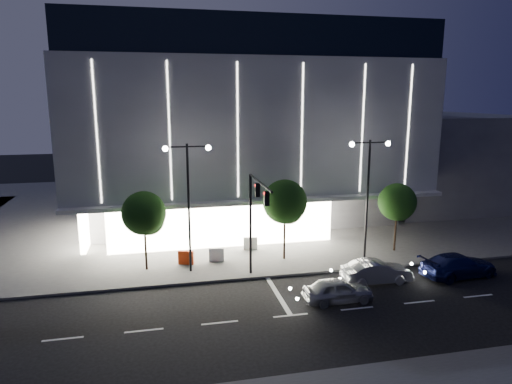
{
  "coord_description": "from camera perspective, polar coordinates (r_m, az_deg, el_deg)",
  "views": [
    {
      "loc": [
        -4.88,
        -24.12,
        12.02
      ],
      "look_at": [
        2.19,
        8.57,
        5.0
      ],
      "focal_mm": 32.0,
      "sensor_mm": 36.0,
      "label": 1
    }
  ],
  "objects": [
    {
      "name": "barrier_b",
      "position": [
        33.89,
        -4.97,
        -7.8
      ],
      "size": [
        1.12,
        0.4,
        1.0
      ],
      "primitive_type": "cube",
      "rotation": [
        0.0,
        0.0,
        -0.14
      ],
      "color": "white",
      "rests_on": "sidewalk_museum"
    },
    {
      "name": "annex_building",
      "position": [
        57.61,
        20.37,
        4.11
      ],
      "size": [
        16.0,
        20.0,
        10.0
      ],
      "primitive_type": "cube",
      "color": "#4C4C51",
      "rests_on": "ground"
    },
    {
      "name": "traffic_mast",
      "position": [
        28.94,
        -0.12,
        -2.13
      ],
      "size": [
        0.33,
        5.89,
        7.07
      ],
      "color": "black",
      "rests_on": "ground"
    },
    {
      "name": "tree_left",
      "position": [
        32.17,
        -13.78,
        -2.87
      ],
      "size": [
        3.02,
        3.02,
        5.72
      ],
      "color": "black",
      "rests_on": "ground"
    },
    {
      "name": "museum",
      "position": [
        47.17,
        -2.63,
        8.5
      ],
      "size": [
        30.0,
        25.8,
        18.0
      ],
      "color": "#4C4C51",
      "rests_on": "ground"
    },
    {
      "name": "tree_right",
      "position": [
        36.84,
        17.24,
        -1.45
      ],
      "size": [
        2.91,
        2.91,
        5.51
      ],
      "color": "black",
      "rests_on": "ground"
    },
    {
      "name": "car_lead",
      "position": [
        28.17,
        10.19,
        -12.0
      ],
      "size": [
        4.21,
        1.7,
        1.43
      ],
      "primitive_type": "imported",
      "rotation": [
        0.0,
        0.0,
        1.57
      ],
      "color": "#9C9FA3",
      "rests_on": "ground"
    },
    {
      "name": "sidewalk_museum",
      "position": [
        50.56,
        -0.59,
        -1.81
      ],
      "size": [
        70.0,
        40.0,
        0.15
      ],
      "primitive_type": "cube",
      "color": "#474747",
      "rests_on": "ground"
    },
    {
      "name": "street_lamp_west",
      "position": [
        30.79,
        -8.46,
        0.36
      ],
      "size": [
        3.16,
        0.36,
        9.0
      ],
      "color": "black",
      "rests_on": "ground"
    },
    {
      "name": "ground",
      "position": [
        27.39,
        -0.71,
        -14.18
      ],
      "size": [
        160.0,
        160.0,
        0.0
      ],
      "primitive_type": "plane",
      "color": "black",
      "rests_on": "ground"
    },
    {
      "name": "car_third",
      "position": [
        34.2,
        23.97,
        -8.38
      ],
      "size": [
        5.68,
        2.84,
        1.58
      ],
      "primitive_type": "imported",
      "rotation": [
        0.0,
        0.0,
        1.69
      ],
      "color": "#161B52",
      "rests_on": "ground"
    },
    {
      "name": "barrier_c",
      "position": [
        33.54,
        -8.75,
        -8.11
      ],
      "size": [
        1.12,
        0.6,
        1.0
      ],
      "primitive_type": "cube",
      "rotation": [
        0.0,
        0.0,
        -0.33
      ],
      "color": "red",
      "rests_on": "sidewalk_museum"
    },
    {
      "name": "car_second",
      "position": [
        31.37,
        14.84,
        -9.62
      ],
      "size": [
        4.58,
        1.65,
        1.5
      ],
      "primitive_type": "imported",
      "rotation": [
        0.0,
        0.0,
        1.56
      ],
      "color": "#B4B6BC",
      "rests_on": "ground"
    },
    {
      "name": "tree_mid",
      "position": [
        33.29,
        3.65,
        -1.52
      ],
      "size": [
        3.25,
        3.25,
        6.15
      ],
      "color": "black",
      "rests_on": "ground"
    },
    {
      "name": "street_lamp_east",
      "position": [
        34.14,
        13.86,
        1.27
      ],
      "size": [
        3.16,
        0.36,
        9.0
      ],
      "color": "black",
      "rests_on": "ground"
    },
    {
      "name": "barrier_d",
      "position": [
        36.24,
        -0.7,
        -6.44
      ],
      "size": [
        1.13,
        0.43,
        1.0
      ],
      "primitive_type": "cube",
      "rotation": [
        0.0,
        0.0,
        -0.16
      ],
      "color": "silver",
      "rests_on": "sidewalk_museum"
    }
  ]
}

